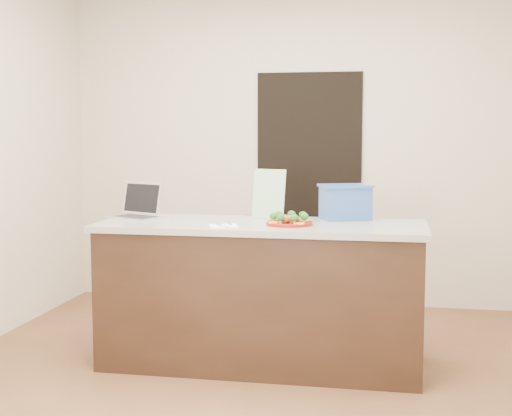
% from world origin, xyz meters
% --- Properties ---
extents(ground, '(4.00, 4.00, 0.00)m').
position_xyz_m(ground, '(0.00, 0.00, 0.00)').
color(ground, brown).
rests_on(ground, ground).
extents(room_shell, '(4.00, 4.00, 4.00)m').
position_xyz_m(room_shell, '(0.00, 0.00, 1.62)').
color(room_shell, white).
rests_on(room_shell, ground).
extents(doorway, '(0.90, 0.02, 2.00)m').
position_xyz_m(doorway, '(0.10, 1.98, 1.00)').
color(doorway, black).
rests_on(doorway, ground).
extents(island, '(2.06, 0.76, 0.92)m').
position_xyz_m(island, '(0.00, 0.25, 0.46)').
color(island, black).
rests_on(island, ground).
extents(plate, '(0.29, 0.29, 0.02)m').
position_xyz_m(plate, '(0.19, 0.18, 0.93)').
color(plate, maroon).
rests_on(plate, island).
extents(meatballs, '(0.12, 0.11, 0.04)m').
position_xyz_m(meatballs, '(0.19, 0.18, 0.96)').
color(meatballs, olive).
rests_on(meatballs, plate).
extents(broccoli, '(0.24, 0.24, 0.04)m').
position_xyz_m(broccoli, '(0.19, 0.18, 0.98)').
color(broccoli, '#144E14').
rests_on(broccoli, plate).
extents(pepper_rings, '(0.24, 0.24, 0.01)m').
position_xyz_m(pepper_rings, '(0.19, 0.18, 0.94)').
color(pepper_rings, orange).
rests_on(pepper_rings, plate).
extents(napkin, '(0.21, 0.21, 0.01)m').
position_xyz_m(napkin, '(-0.20, 0.03, 0.92)').
color(napkin, white).
rests_on(napkin, island).
extents(fork, '(0.07, 0.13, 0.00)m').
position_xyz_m(fork, '(-0.22, 0.04, 0.93)').
color(fork, '#B8B7BC').
rests_on(fork, napkin).
extents(knife, '(0.05, 0.19, 0.01)m').
position_xyz_m(knife, '(-0.17, 0.02, 0.93)').
color(knife, white).
rests_on(knife, napkin).
extents(yogurt_bottle, '(0.03, 0.03, 0.07)m').
position_xyz_m(yogurt_bottle, '(0.20, 0.18, 0.95)').
color(yogurt_bottle, silver).
rests_on(yogurt_bottle, island).
extents(laptop, '(0.40, 0.39, 0.24)m').
position_xyz_m(laptop, '(-0.86, 0.37, 0.98)').
color(laptop, silver).
rests_on(laptop, island).
extents(leaflet, '(0.23, 0.11, 0.33)m').
position_xyz_m(leaflet, '(0.01, 0.47, 1.08)').
color(leaflet, white).
rests_on(leaflet, island).
extents(blue_box, '(0.38, 0.33, 0.23)m').
position_xyz_m(blue_box, '(0.51, 0.52, 1.04)').
color(blue_box, '#2D52A2').
rests_on(blue_box, island).
extents(chair, '(0.48, 0.49, 0.86)m').
position_xyz_m(chair, '(-0.15, 1.11, 0.49)').
color(chair, '#361B10').
rests_on(chair, ground).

